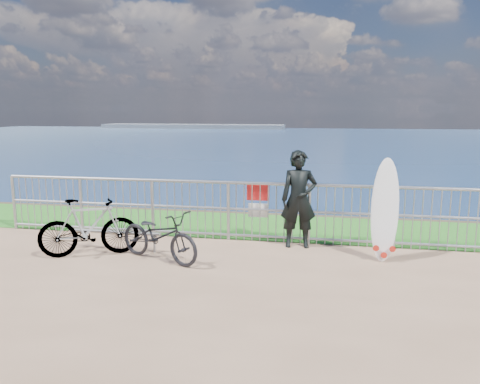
% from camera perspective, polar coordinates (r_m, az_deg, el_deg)
% --- Properties ---
extents(grass_strip, '(120.00, 120.00, 0.00)m').
position_cam_1_polar(grass_strip, '(9.88, 2.77, -4.19)').
color(grass_strip, '#206C1D').
rests_on(grass_strip, ground).
extents(seascape, '(260.00, 260.00, 5.00)m').
position_cam_1_polar(seascape, '(160.84, -5.67, 7.77)').
color(seascape, brown).
rests_on(seascape, ground).
extents(railing, '(10.06, 0.10, 1.13)m').
position_cam_1_polar(railing, '(8.68, 1.93, -2.32)').
color(railing, '#9A9CA2').
rests_on(railing, ground).
extents(surfer, '(0.68, 0.50, 1.74)m').
position_cam_1_polar(surfer, '(8.35, 7.18, -0.88)').
color(surfer, black).
rests_on(surfer, ground).
extents(surfboard, '(0.49, 0.45, 1.68)m').
position_cam_1_polar(surfboard, '(7.96, 17.22, -2.51)').
color(surfboard, white).
rests_on(surfboard, ground).
extents(bicycle_near, '(1.70, 1.16, 0.84)m').
position_cam_1_polar(bicycle_near, '(7.73, -9.83, -5.24)').
color(bicycle_near, black).
rests_on(bicycle_near, ground).
extents(bicycle_far, '(1.67, 1.12, 0.98)m').
position_cam_1_polar(bicycle_far, '(8.25, -17.95, -4.11)').
color(bicycle_far, black).
rests_on(bicycle_far, ground).
extents(bike_rack, '(1.70, 0.05, 0.36)m').
position_cam_1_polar(bike_rack, '(8.49, -15.17, -4.95)').
color(bike_rack, '#9A9CA2').
rests_on(bike_rack, ground).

